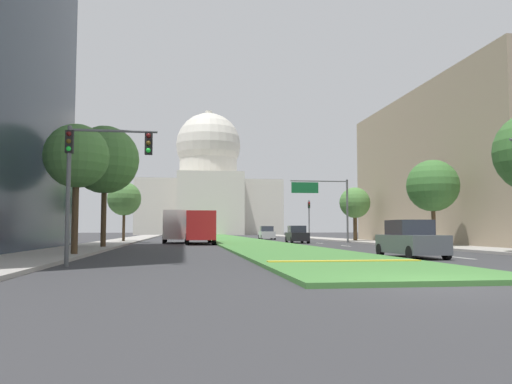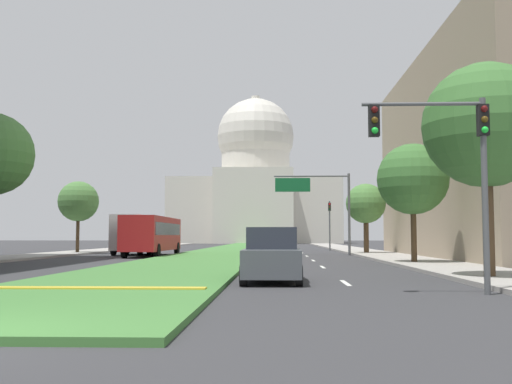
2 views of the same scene
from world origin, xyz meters
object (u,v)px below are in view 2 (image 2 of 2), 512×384
object	(u,v)px
city_bus	(153,233)
street_tree_right_mid	(413,179)
overhead_guide_sign	(320,196)
street_tree_left_far	(78,202)
traffic_light_near_right	(452,150)
street_tree_right_far	(366,204)
sedan_lead_stopped	(272,256)
traffic_light_far_right	(330,219)
box_truck_delivery	(133,234)
street_tree_right_near	(486,126)
sedan_midblock	(279,245)
sedan_distant	(277,243)
capitol_building	(255,186)

from	to	relation	value
city_bus	street_tree_right_mid	bearing A→B (deg)	-37.56
overhead_guide_sign	street_tree_left_far	size ratio (longest dim) A/B	1.04
traffic_light_near_right	street_tree_right_far	size ratio (longest dim) A/B	0.88
overhead_guide_sign	sedan_lead_stopped	bearing A→B (deg)	-97.34
overhead_guide_sign	street_tree_right_far	world-z (taller)	overhead_guide_sign
street_tree_left_far	street_tree_right_far	bearing A→B (deg)	-0.81
traffic_light_far_right	box_truck_delivery	world-z (taller)	traffic_light_far_right
street_tree_right_near	box_truck_delivery	distance (m)	33.84
sedan_midblock	city_bus	distance (m)	9.77
street_tree_right_mid	street_tree_right_far	xyz separation A→B (m)	(0.07, 17.94, -0.38)
traffic_light_near_right	street_tree_left_far	distance (m)	41.21
street_tree_left_far	street_tree_right_far	xyz separation A→B (m)	(24.49, -0.35, -0.27)
sedan_distant	street_tree_right_near	bearing A→B (deg)	-80.31
street_tree_right_mid	sedan_midblock	bearing A→B (deg)	116.98
sedan_distant	city_bus	size ratio (longest dim) A/B	0.41
traffic_light_far_right	sedan_lead_stopped	distance (m)	43.91
traffic_light_far_right	street_tree_right_near	world-z (taller)	street_tree_right_near
street_tree_left_far	traffic_light_near_right	bearing A→B (deg)	-58.16
overhead_guide_sign	city_bus	size ratio (longest dim) A/B	0.59
sedan_distant	traffic_light_far_right	bearing A→B (deg)	-8.76
street_tree_left_far	city_bus	size ratio (longest dim) A/B	0.57
street_tree_right_far	traffic_light_near_right	bearing A→B (deg)	-94.55
traffic_light_far_right	overhead_guide_sign	bearing A→B (deg)	-97.58
sedan_lead_stopped	sedan_midblock	world-z (taller)	sedan_lead_stopped
street_tree_right_near	box_truck_delivery	bearing A→B (deg)	124.65
sedan_lead_stopped	sedan_distant	world-z (taller)	sedan_lead_stopped
sedan_lead_stopped	sedan_distant	distance (m)	44.33
street_tree_left_far	street_tree_right_far	size ratio (longest dim) A/B	1.05
overhead_guide_sign	street_tree_left_far	bearing A→B (deg)	171.62
overhead_guide_sign	box_truck_delivery	size ratio (longest dim) A/B	1.02
traffic_light_far_right	traffic_light_near_right	bearing A→B (deg)	-91.01
sedan_lead_stopped	traffic_light_near_right	bearing A→B (deg)	-41.32
street_tree_right_far	capitol_building	bearing A→B (deg)	98.69
street_tree_left_far	sedan_distant	xyz separation A→B (m)	(17.02, 13.56, -3.65)
traffic_light_near_right	street_tree_right_far	xyz separation A→B (m)	(2.76, 34.66, 0.41)
traffic_light_near_right	traffic_light_far_right	bearing A→B (deg)	88.99
traffic_light_near_right	street_tree_right_near	size ratio (longest dim) A/B	0.68
street_tree_right_far	sedan_midblock	bearing A→B (deg)	-152.49
traffic_light_near_right	box_truck_delivery	world-z (taller)	traffic_light_near_right
street_tree_right_mid	sedan_distant	bearing A→B (deg)	103.10
street_tree_right_near	sedan_distant	size ratio (longest dim) A/B	1.67
sedan_lead_stopped	traffic_light_far_right	bearing A→B (deg)	82.57
box_truck_delivery	street_tree_right_mid	bearing A→B (deg)	-40.12
city_bus	traffic_light_far_right	bearing A→B (deg)	50.21
traffic_light_far_right	box_truck_delivery	size ratio (longest dim) A/B	0.81
overhead_guide_sign	street_tree_right_near	size ratio (longest dim) A/B	0.85
street_tree_right_far	sedan_lead_stopped	bearing A→B (deg)	-103.99
street_tree_left_far	street_tree_right_far	distance (m)	24.50
traffic_light_far_right	sedan_midblock	size ratio (longest dim) A/B	1.19
street_tree_right_far	overhead_guide_sign	bearing A→B (deg)	-146.30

